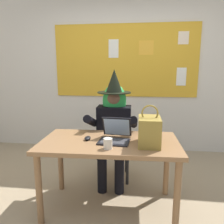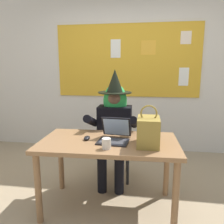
{
  "view_description": "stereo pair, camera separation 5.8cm",
  "coord_description": "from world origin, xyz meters",
  "px_view_note": "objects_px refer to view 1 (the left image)",
  "views": [
    {
      "loc": [
        0.26,
        -2.06,
        1.43
      ],
      "look_at": [
        -0.04,
        0.31,
        0.95
      ],
      "focal_mm": 35.37,
      "sensor_mm": 36.0,
      "label": 1
    },
    {
      "loc": [
        0.31,
        -2.06,
        1.43
      ],
      "look_at": [
        -0.04,
        0.31,
        0.95
      ],
      "focal_mm": 35.37,
      "sensor_mm": 36.0,
      "label": 2
    }
  ],
  "objects_px": {
    "chair_at_desk": "(114,140)",
    "laptop": "(115,136)",
    "desk_main": "(110,150)",
    "coffee_mug": "(108,144)",
    "person_costumed": "(114,121)",
    "computer_mouse": "(88,138)",
    "handbag": "(149,131)"
  },
  "relations": [
    {
      "from": "desk_main",
      "to": "coffee_mug",
      "type": "bearing_deg",
      "value": -85.73
    },
    {
      "from": "coffee_mug",
      "to": "desk_main",
      "type": "bearing_deg",
      "value": 94.27
    },
    {
      "from": "desk_main",
      "to": "handbag",
      "type": "height_order",
      "value": "handbag"
    },
    {
      "from": "chair_at_desk",
      "to": "laptop",
      "type": "xyz_separation_m",
      "value": [
        0.09,
        -0.71,
        0.28
      ]
    },
    {
      "from": "computer_mouse",
      "to": "laptop",
      "type": "bearing_deg",
      "value": 1.45
    },
    {
      "from": "chair_at_desk",
      "to": "person_costumed",
      "type": "distance_m",
      "value": 0.31
    },
    {
      "from": "desk_main",
      "to": "computer_mouse",
      "type": "distance_m",
      "value": 0.25
    },
    {
      "from": "handbag",
      "to": "coffee_mug",
      "type": "relative_size",
      "value": 3.98
    },
    {
      "from": "person_costumed",
      "to": "desk_main",
      "type": "bearing_deg",
      "value": 2.24
    },
    {
      "from": "desk_main",
      "to": "chair_at_desk",
      "type": "relative_size",
      "value": 1.54
    },
    {
      "from": "coffee_mug",
      "to": "person_costumed",
      "type": "bearing_deg",
      "value": 93.28
    },
    {
      "from": "desk_main",
      "to": "laptop",
      "type": "height_order",
      "value": "laptop"
    },
    {
      "from": "computer_mouse",
      "to": "coffee_mug",
      "type": "distance_m",
      "value": 0.32
    },
    {
      "from": "computer_mouse",
      "to": "handbag",
      "type": "xyz_separation_m",
      "value": [
        0.6,
        -0.07,
        0.12
      ]
    },
    {
      "from": "desk_main",
      "to": "handbag",
      "type": "distance_m",
      "value": 0.45
    },
    {
      "from": "chair_at_desk",
      "to": "person_costumed",
      "type": "bearing_deg",
      "value": -1.56
    },
    {
      "from": "handbag",
      "to": "coffee_mug",
      "type": "bearing_deg",
      "value": -157.34
    },
    {
      "from": "laptop",
      "to": "handbag",
      "type": "height_order",
      "value": "handbag"
    },
    {
      "from": "desk_main",
      "to": "laptop",
      "type": "bearing_deg",
      "value": 14.5
    },
    {
      "from": "laptop",
      "to": "coffee_mug",
      "type": "bearing_deg",
      "value": -94.42
    },
    {
      "from": "person_costumed",
      "to": "laptop",
      "type": "height_order",
      "value": "person_costumed"
    },
    {
      "from": "laptop",
      "to": "computer_mouse",
      "type": "height_order",
      "value": "laptop"
    },
    {
      "from": "chair_at_desk",
      "to": "handbag",
      "type": "height_order",
      "value": "handbag"
    },
    {
      "from": "computer_mouse",
      "to": "handbag",
      "type": "relative_size",
      "value": 0.28
    },
    {
      "from": "computer_mouse",
      "to": "handbag",
      "type": "bearing_deg",
      "value": -7.66
    },
    {
      "from": "desk_main",
      "to": "handbag",
      "type": "xyz_separation_m",
      "value": [
        0.38,
        -0.07,
        0.23
      ]
    },
    {
      "from": "coffee_mug",
      "to": "handbag",
      "type": "bearing_deg",
      "value": 22.66
    },
    {
      "from": "desk_main",
      "to": "computer_mouse",
      "type": "bearing_deg",
      "value": 179.68
    },
    {
      "from": "desk_main",
      "to": "coffee_mug",
      "type": "height_order",
      "value": "coffee_mug"
    },
    {
      "from": "person_costumed",
      "to": "handbag",
      "type": "height_order",
      "value": "person_costumed"
    },
    {
      "from": "desk_main",
      "to": "computer_mouse",
      "type": "height_order",
      "value": "computer_mouse"
    },
    {
      "from": "person_costumed",
      "to": "laptop",
      "type": "bearing_deg",
      "value": 7.46
    }
  ]
}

